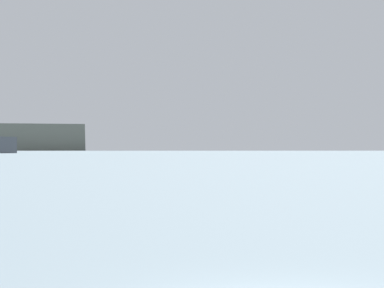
% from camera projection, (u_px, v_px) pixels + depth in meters
% --- Properties ---
extents(distant_headland, '(1043.53, 449.44, 34.62)m').
position_uv_depth(distant_headland, '(34.00, 139.00, 1132.91)').
color(distant_headland, '#60665B').
rests_on(distant_headland, ground_plane).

